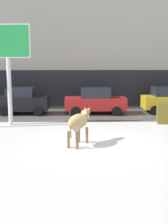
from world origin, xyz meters
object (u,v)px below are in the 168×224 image
object	(u,v)px
pedestrian_near_billboard	(94,97)
cow_tan	(79,122)
car_red_sedan	(95,101)
car_black_hatchback	(23,101)
car_yellow_hatchback	(167,100)
billboard	(8,47)

from	to	relation	value
pedestrian_near_billboard	cow_tan	bearing A→B (deg)	-96.72
pedestrian_near_billboard	car_red_sedan	bearing A→B (deg)	-91.98
car_black_hatchback	car_yellow_hatchback	size ratio (longest dim) A/B	1.00
cow_tan	car_yellow_hatchback	size ratio (longest dim) A/B	0.54
billboard	car_black_hatchback	xyz separation A→B (m)	(-0.00, 3.62, -3.39)
cow_tan	pedestrian_near_billboard	world-z (taller)	pedestrian_near_billboard
cow_tan	billboard	xyz separation A→B (m)	(-3.88, 4.28, 3.32)
billboard	car_yellow_hatchback	bearing A→B (deg)	20.92
car_yellow_hatchback	pedestrian_near_billboard	world-z (taller)	car_yellow_hatchback
billboard	car_black_hatchback	distance (m)	4.96
cow_tan	car_red_sedan	bearing A→B (deg)	81.60
billboard	cow_tan	bearing A→B (deg)	-47.84
pedestrian_near_billboard	car_black_hatchback	bearing A→B (deg)	-151.62
cow_tan	car_yellow_hatchback	world-z (taller)	car_yellow_hatchback
car_yellow_hatchback	pedestrian_near_billboard	distance (m)	5.63
car_yellow_hatchback	car_red_sedan	bearing A→B (deg)	-176.65
cow_tan	car_red_sedan	size ratio (longest dim) A/B	0.45
car_yellow_hatchback	pedestrian_near_billboard	xyz separation A→B (m)	(-5.04, 2.51, -0.05)
car_black_hatchback	cow_tan	bearing A→B (deg)	-63.85
billboard	car_black_hatchback	bearing A→B (deg)	90.05
billboard	car_red_sedan	xyz separation A→B (m)	(5.04, 3.59, -3.41)
car_yellow_hatchback	billboard	bearing A→B (deg)	-159.08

